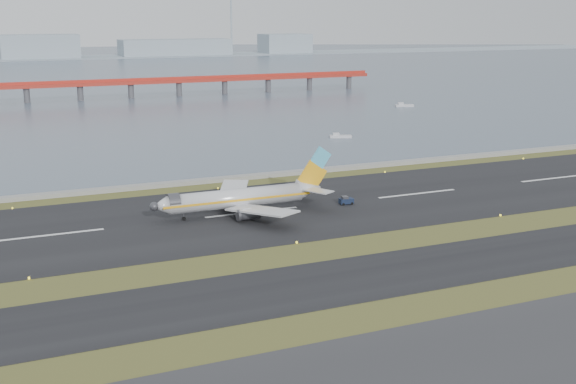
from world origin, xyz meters
The scene contains 11 objects.
ground centered at (0.00, 0.00, 0.00)m, with size 1000.00×1000.00×0.00m, color #384B1B.
taxiway_strip centered at (0.00, -12.00, 0.05)m, with size 1000.00×18.00×0.10m, color black.
runway_strip centered at (0.00, 30.00, 0.05)m, with size 1000.00×45.00×0.10m, color black.
seawall centered at (0.00, 60.00, 0.50)m, with size 1000.00×2.50×1.00m, color gray.
bay_water centered at (0.00, 460.00, 0.00)m, with size 1400.00×800.00×1.30m, color #4B586B.
red_pier centered at (20.00, 250.00, 7.28)m, with size 260.00×5.00×10.20m.
far_shoreline centered at (13.62, 620.00, 6.07)m, with size 1400.00×80.00×60.50m.
airliner centered at (-1.92, 29.80, 3.46)m, with size 38.52×32.89×12.80m.
pushback_tug centered at (20.75, 28.09, 0.91)m, with size 3.04×1.91×1.88m.
workboat_near centered at (59.51, 105.56, 0.55)m, with size 7.45×4.54×1.73m.
workboat_far centered at (124.12, 168.65, 0.61)m, with size 8.39×4.75×1.94m.
Camera 1 is at (-49.94, -103.87, 39.43)m, focal length 45.00 mm.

